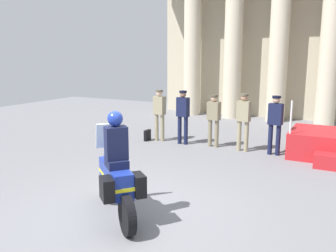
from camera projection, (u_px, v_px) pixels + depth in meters
ground_plane at (130, 212)px, 6.46m from camera, size 28.00×28.00×0.00m
colonnade_backdrop at (281, 40)px, 15.31m from camera, size 11.49×1.65×6.53m
officer_in_row_0 at (159, 111)px, 11.73m from camera, size 0.41×0.27×1.71m
officer_in_row_1 at (183, 113)px, 11.29m from camera, size 0.41×0.27×1.72m
officer_in_row_2 at (214, 116)px, 10.95m from camera, size 0.41×0.27×1.63m
officer_in_row_3 at (243, 117)px, 10.44m from camera, size 0.41×0.27×1.72m
officer_in_row_4 at (275, 120)px, 10.04m from camera, size 0.41×0.27×1.70m
motorcycle_with_rider at (116, 174)px, 6.08m from camera, size 1.66×1.45×1.90m
briefcase_on_ground at (147, 135)px, 11.93m from camera, size 0.10×0.32×0.36m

